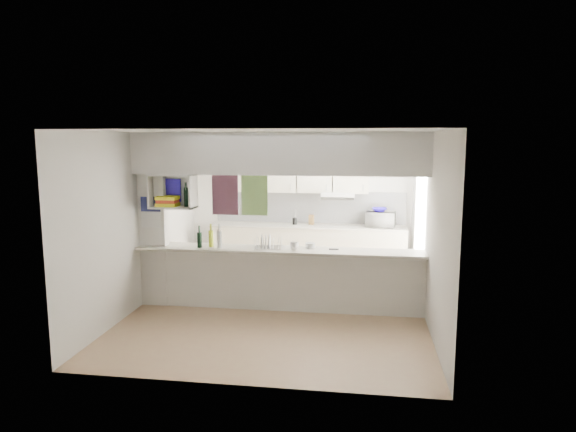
% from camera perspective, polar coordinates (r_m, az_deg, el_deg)
% --- Properties ---
extents(floor, '(4.80, 4.80, 0.00)m').
position_cam_1_polar(floor, '(7.73, -1.02, -10.32)').
color(floor, tan).
rests_on(floor, ground).
extents(ceiling, '(4.80, 4.80, 0.00)m').
position_cam_1_polar(ceiling, '(7.32, -1.07, 9.33)').
color(ceiling, white).
rests_on(ceiling, wall_back).
extents(wall_back, '(4.20, 0.00, 4.20)m').
position_cam_1_polar(wall_back, '(9.77, 1.24, 1.49)').
color(wall_back, silver).
rests_on(wall_back, floor).
extents(wall_left, '(0.00, 4.80, 4.80)m').
position_cam_1_polar(wall_left, '(8.02, -16.01, -0.39)').
color(wall_left, silver).
rests_on(wall_left, floor).
extents(wall_right, '(0.00, 4.80, 4.80)m').
position_cam_1_polar(wall_right, '(7.38, 15.28, -1.13)').
color(wall_right, silver).
rests_on(wall_right, floor).
extents(servery_partition, '(4.20, 0.50, 2.60)m').
position_cam_1_polar(servery_partition, '(7.40, -2.38, 2.01)').
color(servery_partition, silver).
rests_on(servery_partition, floor).
extents(cubby_shelf, '(0.65, 0.35, 0.50)m').
position_cam_1_polar(cubby_shelf, '(7.71, -12.71, 2.46)').
color(cubby_shelf, white).
rests_on(cubby_shelf, bulkhead).
extents(kitchen_run, '(3.60, 0.63, 2.24)m').
position_cam_1_polar(kitchen_run, '(9.56, 1.99, -1.54)').
color(kitchen_run, beige).
rests_on(kitchen_run, floor).
extents(microwave, '(0.56, 0.43, 0.28)m').
position_cam_1_polar(microwave, '(9.45, 10.27, -0.35)').
color(microwave, white).
rests_on(microwave, bench_top).
extents(bowl, '(0.27, 0.27, 0.07)m').
position_cam_1_polar(bowl, '(9.42, 10.12, 0.69)').
color(bowl, '#190D96').
rests_on(bowl, microwave).
extents(dish_rack, '(0.42, 0.33, 0.21)m').
position_cam_1_polar(dish_rack, '(7.52, -2.21, -2.94)').
color(dish_rack, silver).
rests_on(dish_rack, breakfast_bar).
extents(cup, '(0.14, 0.14, 0.10)m').
position_cam_1_polar(cup, '(7.37, 0.69, -3.32)').
color(cup, white).
rests_on(cup, dish_rack).
extents(wine_bottles, '(0.37, 0.15, 0.36)m').
position_cam_1_polar(wine_bottles, '(7.63, -8.62, -2.51)').
color(wine_bottles, black).
rests_on(wine_bottles, breakfast_bar).
extents(plastic_tubs, '(0.49, 0.18, 0.07)m').
position_cam_1_polar(plastic_tubs, '(7.53, 2.66, -3.31)').
color(plastic_tubs, silver).
rests_on(plastic_tubs, breakfast_bar).
extents(utensil_jar, '(0.09, 0.09, 0.12)m').
position_cam_1_polar(utensil_jar, '(9.57, 0.76, -0.58)').
color(utensil_jar, black).
rests_on(utensil_jar, bench_top).
extents(knife_block, '(0.10, 0.09, 0.18)m').
position_cam_1_polar(knife_block, '(9.56, 2.62, -0.42)').
color(knife_block, brown).
rests_on(knife_block, bench_top).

